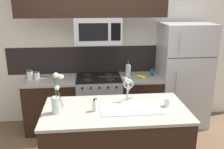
# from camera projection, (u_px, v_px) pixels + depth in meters

# --- Properties ---
(rear_partition) EXTENTS (5.20, 0.10, 2.60)m
(rear_partition) POSITION_uv_depth(u_px,v_px,m) (114.00, 51.00, 4.53)
(rear_partition) COLOR silver
(rear_partition) RESTS_ON ground
(splash_band) EXTENTS (3.17, 0.01, 0.48)m
(splash_band) POSITION_uv_depth(u_px,v_px,m) (98.00, 60.00, 4.49)
(splash_band) COLOR black
(splash_band) RESTS_ON rear_partition
(back_counter_left) EXTENTS (0.89, 0.65, 0.91)m
(back_counter_left) POSITION_uv_depth(u_px,v_px,m) (52.00, 104.00, 4.31)
(back_counter_left) COLOR black
(back_counter_left) RESTS_ON ground
(back_counter_right) EXTENTS (0.72, 0.65, 0.91)m
(back_counter_right) POSITION_uv_depth(u_px,v_px,m) (139.00, 101.00, 4.45)
(back_counter_right) COLOR black
(back_counter_right) RESTS_ON ground
(stove_range) EXTENTS (0.76, 0.64, 0.93)m
(stove_range) POSITION_uv_depth(u_px,v_px,m) (99.00, 102.00, 4.39)
(stove_range) COLOR #A8AAAF
(stove_range) RESTS_ON ground
(microwave) EXTENTS (0.74, 0.40, 0.42)m
(microwave) POSITION_uv_depth(u_px,v_px,m) (98.00, 30.00, 3.99)
(microwave) COLOR #A8AAAF
(refrigerator) EXTENTS (0.84, 0.74, 1.82)m
(refrigerator) POSITION_uv_depth(u_px,v_px,m) (183.00, 75.00, 4.41)
(refrigerator) COLOR #A8AAAF
(refrigerator) RESTS_ON ground
(storage_jar_tall) EXTENTS (0.10, 0.10, 0.16)m
(storage_jar_tall) POSITION_uv_depth(u_px,v_px,m) (30.00, 75.00, 4.15)
(storage_jar_tall) COLOR silver
(storage_jar_tall) RESTS_ON back_counter_left
(storage_jar_medium) EXTENTS (0.08, 0.08, 0.14)m
(storage_jar_medium) POSITION_uv_depth(u_px,v_px,m) (37.00, 76.00, 4.16)
(storage_jar_medium) COLOR silver
(storage_jar_medium) RESTS_ON back_counter_left
(banana_bunch) EXTENTS (0.19, 0.16, 0.08)m
(banana_bunch) POSITION_uv_depth(u_px,v_px,m) (142.00, 76.00, 4.26)
(banana_bunch) COLOR yellow
(banana_bunch) RESTS_ON back_counter_right
(french_press) EXTENTS (0.09, 0.09, 0.27)m
(french_press) POSITION_uv_depth(u_px,v_px,m) (128.00, 70.00, 4.33)
(french_press) COLOR silver
(french_press) RESTS_ON back_counter_right
(coffee_tin) EXTENTS (0.08, 0.08, 0.11)m
(coffee_tin) POSITION_uv_depth(u_px,v_px,m) (152.00, 72.00, 4.37)
(coffee_tin) COLOR #1E5184
(coffee_tin) RESTS_ON back_counter_right
(island_counter) EXTENTS (1.78, 0.91, 0.91)m
(island_counter) POSITION_uv_depth(u_px,v_px,m) (115.00, 141.00, 3.21)
(island_counter) COLOR black
(island_counter) RESTS_ON ground
(kitchen_sink) EXTENTS (0.76, 0.44, 0.16)m
(kitchen_sink) POSITION_uv_depth(u_px,v_px,m) (131.00, 113.00, 3.12)
(kitchen_sink) COLOR #ADAFB5
(kitchen_sink) RESTS_ON island_counter
(sink_faucet) EXTENTS (0.14, 0.14, 0.31)m
(sink_faucet) POSITION_uv_depth(u_px,v_px,m) (128.00, 87.00, 3.25)
(sink_faucet) COLOR #B7BABF
(sink_faucet) RESTS_ON island_counter
(dish_soap_bottle) EXTENTS (0.06, 0.05, 0.16)m
(dish_soap_bottle) POSITION_uv_depth(u_px,v_px,m) (94.00, 106.00, 2.99)
(dish_soap_bottle) COLOR beige
(dish_soap_bottle) RESTS_ON island_counter
(drinking_glass) EXTENTS (0.07, 0.07, 0.11)m
(drinking_glass) POSITION_uv_depth(u_px,v_px,m) (167.00, 102.00, 3.13)
(drinking_glass) COLOR silver
(drinking_glass) RESTS_ON island_counter
(flower_vase) EXTENTS (0.16, 0.13, 0.50)m
(flower_vase) POSITION_uv_depth(u_px,v_px,m) (56.00, 100.00, 2.92)
(flower_vase) COLOR silver
(flower_vase) RESTS_ON island_counter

